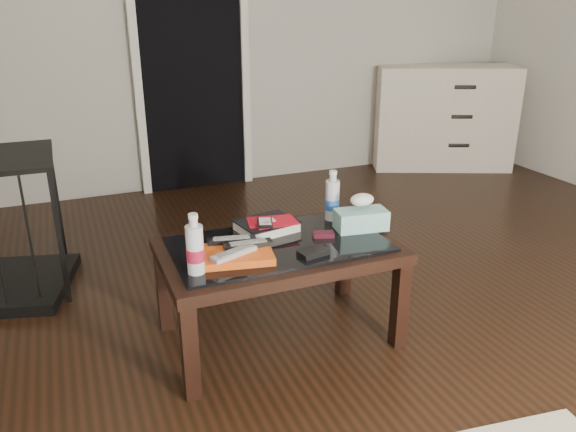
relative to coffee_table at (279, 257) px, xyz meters
name	(u,v)px	position (x,y,z in m)	size (l,w,h in m)	color
ground	(408,325)	(0.60, -0.14, -0.40)	(5.00, 5.00, 0.00)	black
doorway	(191,58)	(0.20, 2.32, 0.63)	(0.90, 0.08, 2.07)	black
coffee_table	(279,257)	(0.00, 0.00, 0.00)	(1.00, 0.60, 0.46)	black
dresser	(442,117)	(2.40, 2.09, 0.05)	(1.30, 0.93, 0.90)	beige
magazines	(237,255)	(-0.21, -0.08, 0.08)	(0.28, 0.21, 0.03)	#E25415
remote_silver	(234,253)	(-0.23, -0.11, 0.11)	(0.20, 0.05, 0.02)	#A5A5AA
remote_black_front	(248,244)	(-0.15, -0.05, 0.11)	(0.20, 0.05, 0.02)	black
remote_black_back	(232,240)	(-0.20, 0.02, 0.11)	(0.20, 0.05, 0.02)	black
textbook	(267,226)	(0.00, 0.15, 0.09)	(0.25, 0.20, 0.05)	black
dvd_mailers	(269,221)	(0.01, 0.14, 0.11)	(0.19, 0.14, 0.01)	#B40C1D
ipod	(265,222)	(-0.02, 0.10, 0.12)	(0.06, 0.10, 0.02)	black
flip_phone	(323,234)	(0.21, -0.01, 0.08)	(0.09, 0.05, 0.02)	black
wallet	(313,253)	(0.09, -0.16, 0.07)	(0.12, 0.07, 0.02)	black
water_bottle_left	(195,244)	(-0.39, -0.14, 0.18)	(0.07, 0.07, 0.24)	silver
water_bottle_right	(332,195)	(0.34, 0.17, 0.18)	(0.07, 0.07, 0.24)	silver
tissue_box	(361,220)	(0.40, 0.01, 0.11)	(0.23, 0.12, 0.09)	teal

